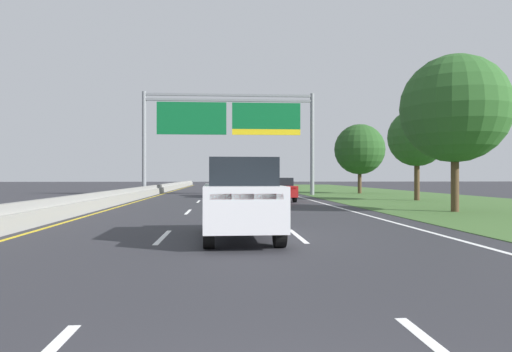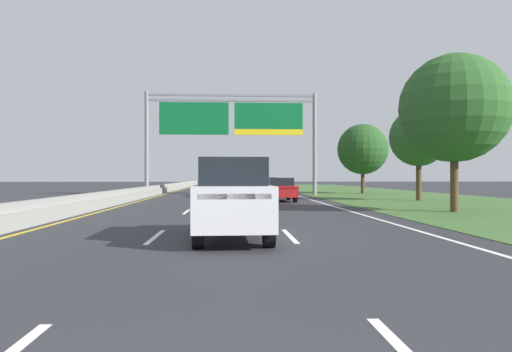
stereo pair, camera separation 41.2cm
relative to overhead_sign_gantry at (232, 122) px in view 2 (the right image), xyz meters
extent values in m
plane|color=#2B2B30|center=(-0.30, -3.18, -6.38)|extent=(220.00, 220.00, 0.00)
cube|color=white|center=(-2.15, -27.68, -6.37)|extent=(0.14, 3.00, 0.01)
cube|color=white|center=(-2.15, -18.68, -6.37)|extent=(0.14, 3.00, 0.01)
cube|color=white|center=(-2.15, -9.68, -6.37)|extent=(0.14, 3.00, 0.01)
cube|color=white|center=(-2.15, -0.68, -6.37)|extent=(0.14, 3.00, 0.01)
cube|color=white|center=(-2.15, 8.32, -6.37)|extent=(0.14, 3.00, 0.01)
cube|color=white|center=(-2.15, 17.32, -6.37)|extent=(0.14, 3.00, 0.01)
cube|color=white|center=(-2.15, 26.32, -6.37)|extent=(0.14, 3.00, 0.01)
cube|color=white|center=(-2.15, 35.32, -6.37)|extent=(0.14, 3.00, 0.01)
cube|color=white|center=(-2.15, 44.32, -6.37)|extent=(0.14, 3.00, 0.01)
cube|color=white|center=(1.55, -27.68, -6.37)|extent=(0.14, 3.00, 0.01)
cube|color=white|center=(1.55, -18.68, -6.37)|extent=(0.14, 3.00, 0.01)
cube|color=white|center=(1.55, -9.68, -6.37)|extent=(0.14, 3.00, 0.01)
cube|color=white|center=(1.55, -0.68, -6.37)|extent=(0.14, 3.00, 0.01)
cube|color=white|center=(1.55, 8.32, -6.37)|extent=(0.14, 3.00, 0.01)
cube|color=white|center=(1.55, 17.32, -6.37)|extent=(0.14, 3.00, 0.01)
cube|color=white|center=(1.55, 26.32, -6.37)|extent=(0.14, 3.00, 0.01)
cube|color=white|center=(1.55, 35.32, -6.37)|extent=(0.14, 3.00, 0.01)
cube|color=white|center=(1.55, 44.32, -6.37)|extent=(0.14, 3.00, 0.01)
cube|color=white|center=(5.60, -3.18, -6.37)|extent=(0.16, 106.00, 0.01)
cube|color=gold|center=(-6.20, -3.18, -6.37)|extent=(0.16, 106.00, 0.01)
cube|color=#3D602D|center=(13.65, -3.18, -6.37)|extent=(14.00, 110.00, 0.02)
cube|color=gray|center=(-6.90, -3.18, -6.10)|extent=(0.60, 110.00, 0.55)
cube|color=gray|center=(-6.90, -3.18, -5.68)|extent=(0.25, 110.00, 0.30)
cylinder|color=gray|center=(-7.35, 0.09, -1.88)|extent=(0.36, 0.36, 9.01)
cylinder|color=gray|center=(7.35, 0.09, -1.88)|extent=(0.36, 0.36, 9.01)
cube|color=gray|center=(0.00, 0.09, 2.40)|extent=(14.70, 0.24, 0.20)
cube|color=gray|center=(0.00, 0.09, 1.95)|extent=(14.70, 0.24, 0.20)
cube|color=#0C602D|center=(-3.25, -0.09, 0.32)|extent=(6.00, 0.12, 2.81)
cube|color=#0C602D|center=(3.25, -0.09, 0.57)|extent=(6.00, 0.12, 2.31)
cube|color=yellow|center=(3.25, -0.09, -0.84)|extent=(6.00, 0.12, 0.50)
cube|color=navy|center=(-0.22, -2.44, -5.46)|extent=(2.09, 5.43, 1.00)
cube|color=black|center=(-0.20, -1.59, -4.57)|extent=(1.75, 1.93, 0.78)
cube|color=#B21414|center=(-0.26, -5.10, -5.16)|extent=(1.68, 0.11, 0.12)
cube|color=navy|center=(-0.24, -4.17, -4.86)|extent=(2.03, 1.98, 0.20)
cylinder|color=black|center=(-1.03, -0.59, -5.96)|extent=(0.31, 0.84, 0.84)
cylinder|color=black|center=(0.67, -0.62, -5.96)|extent=(0.31, 0.84, 0.84)
cylinder|color=black|center=(-1.10, -4.26, -5.96)|extent=(0.31, 0.84, 0.84)
cylinder|color=black|center=(0.60, -4.29, -5.96)|extent=(0.31, 0.84, 0.84)
cube|color=black|center=(3.55, 5.47, -5.69)|extent=(1.82, 4.40, 0.72)
cube|color=black|center=(3.55, 5.42, -5.07)|extent=(1.57, 2.30, 0.52)
cube|color=#B21414|center=(3.54, 3.31, -5.47)|extent=(1.53, 0.08, 0.12)
cylinder|color=black|center=(2.75, 6.97, -6.05)|extent=(0.22, 0.66, 0.66)
cylinder|color=black|center=(4.35, 6.97, -6.05)|extent=(0.22, 0.66, 0.66)
cylinder|color=black|center=(2.74, 3.98, -6.05)|extent=(0.22, 0.66, 0.66)
cylinder|color=black|center=(4.34, 3.98, -6.05)|extent=(0.22, 0.66, 0.66)
cube|color=silver|center=(-0.06, -28.13, -5.47)|extent=(2.02, 4.75, 1.05)
cube|color=black|center=(-0.05, -28.28, -4.61)|extent=(1.71, 3.04, 0.68)
cube|color=#B21414|center=(0.00, -30.44, -5.16)|extent=(1.60, 0.12, 0.12)
cylinder|color=black|center=(-0.92, -26.55, -6.00)|extent=(0.28, 0.77, 0.76)
cylinder|color=black|center=(0.72, -26.51, -6.00)|extent=(0.28, 0.77, 0.76)
cylinder|color=black|center=(-0.84, -29.75, -6.00)|extent=(0.28, 0.77, 0.76)
cylinder|color=black|center=(0.80, -29.71, -6.00)|extent=(0.28, 0.77, 0.76)
cube|color=maroon|center=(3.22, -9.57, -5.69)|extent=(1.92, 4.44, 0.72)
cube|color=black|center=(3.22, -9.62, -5.07)|extent=(1.62, 2.33, 0.52)
cube|color=#B21414|center=(3.27, -11.73, -5.47)|extent=(1.53, 0.11, 0.12)
cylinder|color=black|center=(2.38, -8.09, -6.05)|extent=(0.23, 0.66, 0.66)
cylinder|color=black|center=(3.98, -8.05, -6.05)|extent=(0.23, 0.66, 0.66)
cylinder|color=black|center=(2.45, -11.08, -6.05)|extent=(0.23, 0.66, 0.66)
cylinder|color=black|center=(4.05, -11.04, -6.05)|extent=(0.23, 0.66, 0.66)
cylinder|color=#4C3823|center=(10.24, -19.64, -4.97)|extent=(0.36, 0.36, 2.81)
sphere|color=#285623|center=(10.24, -19.64, -1.57)|extent=(5.00, 5.00, 5.00)
cylinder|color=#4C3823|center=(12.73, -9.60, -5.00)|extent=(0.36, 0.36, 2.75)
sphere|color=#285623|center=(12.73, -9.60, -2.05)|extent=(3.95, 3.95, 3.95)
cylinder|color=#4C3823|center=(12.65, 3.48, -5.21)|extent=(0.36, 0.36, 2.34)
sphere|color=#234C1E|center=(12.65, 3.48, -2.09)|extent=(4.86, 4.86, 4.86)
camera|label=1|loc=(-0.51, -40.43, -4.72)|focal=32.47mm
camera|label=2|loc=(-0.09, -40.45, -4.72)|focal=32.47mm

